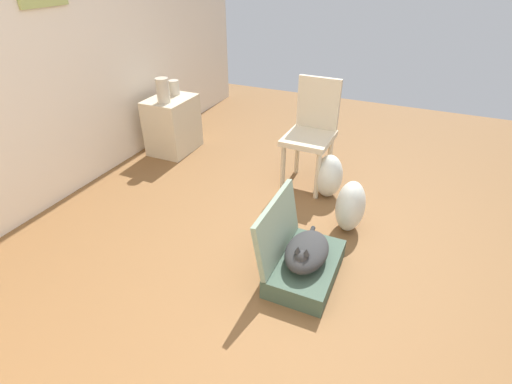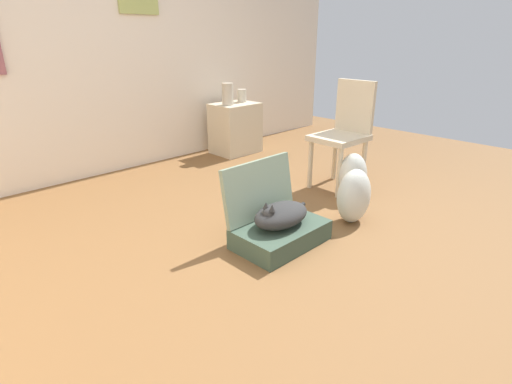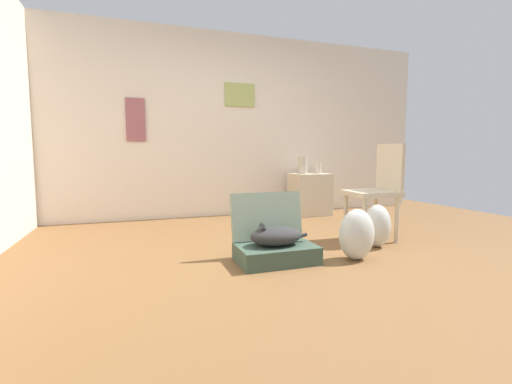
{
  "view_description": "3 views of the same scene",
  "coord_description": "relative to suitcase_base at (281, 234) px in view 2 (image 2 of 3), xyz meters",
  "views": [
    {
      "loc": [
        -2.1,
        -0.64,
        1.91
      ],
      "look_at": [
        0.19,
        0.38,
        0.36
      ],
      "focal_mm": 26.76,
      "sensor_mm": 36.0,
      "label": 1
    },
    {
      "loc": [
        -2.01,
        -1.79,
        1.36
      ],
      "look_at": [
        -0.24,
        0.02,
        0.36
      ],
      "focal_mm": 27.72,
      "sensor_mm": 36.0,
      "label": 2
    },
    {
      "loc": [
        -1.24,
        -2.77,
        0.88
      ],
      "look_at": [
        -0.14,
        0.42,
        0.53
      ],
      "focal_mm": 24.73,
      "sensor_mm": 36.0,
      "label": 3
    }
  ],
  "objects": [
    {
      "name": "vase_short",
      "position": [
        1.49,
        2.02,
        0.61
      ],
      "size": [
        0.11,
        0.11,
        0.15
      ],
      "primitive_type": "cylinder",
      "color": "#B7AD99",
      "rests_on": "side_table"
    },
    {
      "name": "suitcase_base",
      "position": [
        0.0,
        0.0,
        0.0
      ],
      "size": [
        0.64,
        0.41,
        0.15
      ],
      "primitive_type": "cube",
      "color": "#384C3D",
      "rests_on": "ground"
    },
    {
      "name": "wall_back",
      "position": [
        0.16,
        2.41,
        1.23
      ],
      "size": [
        6.4,
        0.15,
        2.6
      ],
      "color": "beige",
      "rests_on": "ground"
    },
    {
      "name": "side_table",
      "position": [
        1.35,
        2.0,
        0.23
      ],
      "size": [
        0.54,
        0.42,
        0.61
      ],
      "primitive_type": "cube",
      "color": "beige",
      "rests_on": "ground"
    },
    {
      "name": "chair",
      "position": [
        1.29,
        0.38,
        0.47
      ],
      "size": [
        0.49,
        0.43,
        1.0
      ],
      "rotation": [
        0.0,
        0.0,
        -1.6
      ],
      "color": "beige",
      "rests_on": "ground"
    },
    {
      "name": "plastic_bag_clear",
      "position": [
        1.1,
        0.14,
        0.13
      ],
      "size": [
        0.26,
        0.25,
        0.41
      ],
      "primitive_type": "ellipsoid",
      "color": "silver",
      "rests_on": "ground"
    },
    {
      "name": "vase_tall",
      "position": [
        1.22,
        1.97,
        0.66
      ],
      "size": [
        0.13,
        0.13,
        0.25
      ],
      "primitive_type": "cylinder",
      "color": "#B7AD99",
      "rests_on": "side_table"
    },
    {
      "name": "suitcase_lid",
      "position": [
        0.0,
        0.22,
        0.28
      ],
      "size": [
        0.64,
        0.11,
        0.41
      ],
      "primitive_type": "cube",
      "rotation": [
        1.4,
        0.0,
        0.0
      ],
      "color": "gray",
      "rests_on": "suitcase_base"
    },
    {
      "name": "cat",
      "position": [
        -0.01,
        0.0,
        0.15
      ],
      "size": [
        0.52,
        0.28,
        0.2
      ],
      "color": "#2D2D2D",
      "rests_on": "suitcase_base"
    },
    {
      "name": "ground_plane",
      "position": [
        0.16,
        0.15,
        -0.07
      ],
      "size": [
        7.68,
        7.68,
        0.0
      ],
      "primitive_type": "plane",
      "color": "brown",
      "rests_on": "ground"
    },
    {
      "name": "plastic_bag_white",
      "position": [
        0.67,
        -0.15,
        0.14
      ],
      "size": [
        0.32,
        0.23,
        0.43
      ],
      "primitive_type": "ellipsoid",
      "color": "silver",
      "rests_on": "ground"
    }
  ]
}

